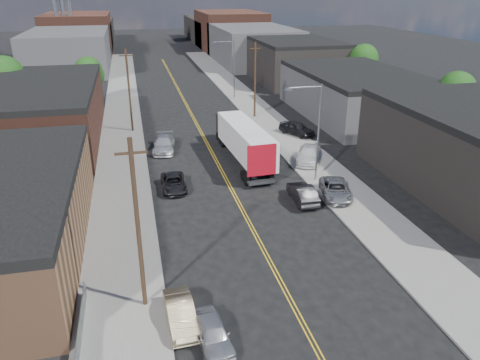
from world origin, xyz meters
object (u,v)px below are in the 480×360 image
car_left_a (213,333)px  car_right_lot_a (336,189)px  car_right_oncoming (303,193)px  car_right_lot_c (297,128)px  car_left_b (181,314)px  car_right_lot_b (308,155)px  car_left_c (174,183)px  car_left_d (164,144)px  semi_truck (242,138)px

car_left_a → car_right_lot_a: (13.20, 14.89, 0.17)m
car_right_oncoming → car_right_lot_c: bearing=-105.2°
car_left_b → car_right_lot_c: size_ratio=0.88×
car_left_a → car_left_b: bearing=120.5°
car_left_b → car_right_lot_a: car_right_lot_a is taller
car_left_a → car_right_lot_b: 27.38m
car_left_a → car_left_b: size_ratio=0.94×
car_right_lot_c → car_left_a: bearing=-144.0°
car_right_lot_b → car_left_c: bearing=-139.7°
car_left_d → car_left_c: bearing=-82.4°
car_right_oncoming → car_left_d: bearing=-53.9°
car_right_lot_a → car_right_lot_b: (0.82, 8.63, 0.07)m
car_left_c → car_right_lot_b: bearing=15.4°
car_right_lot_a → car_right_lot_c: bearing=94.8°
car_right_oncoming → car_right_lot_a: bearing=-178.1°
car_right_oncoming → car_right_lot_b: (3.75, 8.59, 0.14)m
car_right_lot_a → car_right_lot_c: (2.80, 17.71, 0.12)m
semi_truck → car_left_b: semi_truck is taller
car_right_lot_c → car_left_b: bearing=-147.4°
car_left_d → car_right_lot_c: 16.13m
car_left_b → car_right_oncoming: bearing=45.1°
semi_truck → car_right_oncoming: 11.57m
car_left_a → semi_truck: bearing=67.3°
car_left_c → car_right_lot_a: 14.11m
semi_truck → car_right_lot_b: bearing=-25.4°
car_left_d → car_left_b: bearing=-85.2°
car_left_b → car_right_lot_b: car_right_lot_b is taller
car_right_lot_c → semi_truck: bearing=-169.9°
car_left_a → car_right_oncoming: size_ratio=0.84×
car_right_lot_a → car_right_lot_b: car_right_lot_b is taller
semi_truck → car_left_d: 9.03m
car_left_c → car_left_a: bearing=-89.2°
semi_truck → car_right_lot_c: semi_truck is taller
car_left_c → car_right_lot_c: (16.00, 12.72, 0.32)m
car_left_c → car_right_lot_a: (13.20, -4.98, 0.20)m
car_left_b → car_right_lot_b: size_ratio=0.80×
car_left_b → car_right_lot_a: (14.60, 13.02, 0.15)m
semi_truck → car_right_lot_a: 12.58m
car_left_b → car_left_a: bearing=-56.4°
car_left_a → car_right_oncoming: (10.27, 14.94, 0.10)m
car_left_a → car_right_lot_b: (14.02, 23.52, 0.24)m
semi_truck → car_right_lot_c: 10.64m
semi_truck → car_right_lot_a: size_ratio=3.17×
car_left_a → car_right_lot_b: size_ratio=0.75×
car_right_lot_a → car_left_d: bearing=143.9°
semi_truck → car_right_oncoming: (2.59, -11.17, -1.55)m
car_left_c → car_left_d: bearing=90.8°
car_right_oncoming → car_right_lot_c: size_ratio=0.98×
car_right_oncoming → car_right_lot_b: bearing=-110.8°
car_left_b → car_left_c: car_left_b is taller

